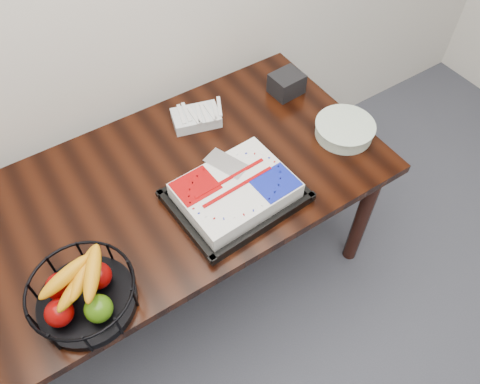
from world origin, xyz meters
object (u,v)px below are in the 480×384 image
cake_tray (236,192)px  plate_stack (344,130)px  napkin_box (287,84)px  fruit_basket (83,293)px  table (165,201)px

cake_tray → plate_stack: size_ratio=1.94×
cake_tray → plate_stack: 0.58m
cake_tray → napkin_box: 0.66m
fruit_basket → plate_stack: fruit_basket is taller
table → napkin_box: 0.78m
napkin_box → cake_tray: bearing=-143.5°
fruit_basket → napkin_box: bearing=22.7°
cake_tray → napkin_box: size_ratio=3.58×
cake_tray → fruit_basket: (-0.63, -0.09, 0.03)m
table → fruit_basket: fruit_basket is taller
fruit_basket → plate_stack: 1.22m
cake_tray → table: bearing=136.2°
table → cake_tray: bearing=-43.8°
cake_tray → napkin_box: (0.53, 0.39, 0.00)m
plate_stack → napkin_box: (-0.04, 0.36, 0.02)m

